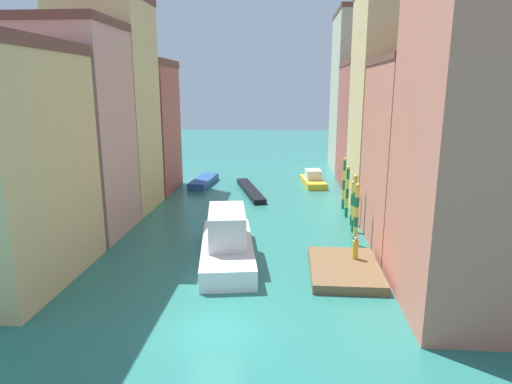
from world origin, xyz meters
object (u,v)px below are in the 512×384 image
motorboat_0 (313,180)px  motorboat_1 (204,181)px  person_on_dock (355,249)px  mooring_pole_4 (344,183)px  mooring_pole_1 (355,203)px  mooring_pole_2 (352,203)px  vaporetto_white (227,242)px  mooring_pole_0 (356,214)px  gondola_black (250,190)px  waterfront_dock (344,269)px  mooring_pole_3 (347,191)px

motorboat_0 → motorboat_1: bearing=-176.4°
motorboat_0 → person_on_dock: bearing=-86.6°
motorboat_1 → mooring_pole_4: bearing=-32.0°
mooring_pole_1 → mooring_pole_2: bearing=87.0°
vaporetto_white → mooring_pole_0: bearing=21.0°
gondola_black → mooring_pole_4: bearing=-32.0°
mooring_pole_0 → mooring_pole_4: bearing=88.3°
waterfront_dock → motorboat_0: (-0.66, 25.47, 0.35)m
waterfront_dock → motorboat_1: (-13.51, 24.66, 0.12)m
mooring_pole_1 → motorboat_0: bearing=97.6°
waterfront_dock → motorboat_0: motorboat_0 is taller
mooring_pole_1 → motorboat_0: mooring_pole_1 is taller
mooring_pole_1 → mooring_pole_4: size_ratio=0.96×
mooring_pole_2 → waterfront_dock: bearing=-99.9°
vaporetto_white → gondola_black: (-0.16, 19.33, -0.99)m
vaporetto_white → motorboat_1: vaporetto_white is taller
mooring_pole_0 → mooring_pole_3: size_ratio=1.01×
mooring_pole_0 → mooring_pole_4: mooring_pole_4 is taller
vaporetto_white → waterfront_dock: bearing=-12.6°
mooring_pole_4 → mooring_pole_2: bearing=-88.9°
waterfront_dock → mooring_pole_4: bearing=83.8°
waterfront_dock → person_on_dock: person_on_dock is taller
mooring_pole_0 → motorboat_1: 24.65m
person_on_dock → motorboat_0: person_on_dock is taller
mooring_pole_1 → vaporetto_white: 11.28m
mooring_pole_3 → motorboat_1: 19.57m
mooring_pole_1 → mooring_pole_3: mooring_pole_1 is taller
waterfront_dock → motorboat_0: 25.48m
mooring_pole_2 → motorboat_1: size_ratio=0.53×
mooring_pole_2 → gondola_black: (-9.43, 11.00, -1.66)m
person_on_dock → motorboat_1: size_ratio=0.21×
waterfront_dock → motorboat_1: 28.12m
person_on_dock → gondola_black: size_ratio=0.14×
waterfront_dock → vaporetto_white: size_ratio=0.60×
gondola_black → motorboat_1: motorboat_1 is taller
mooring_pole_0 → gondola_black: size_ratio=0.43×
mooring_pole_1 → waterfront_dock: bearing=-101.5°
mooring_pole_4 → vaporetto_white: size_ratio=0.47×
mooring_pole_4 → motorboat_1: (-15.17, 9.48, -2.09)m
mooring_pole_3 → motorboat_0: (-2.28, 13.08, -1.71)m
mooring_pole_3 → mooring_pole_1: bearing=-89.5°
mooring_pole_3 → motorboat_1: size_ratio=0.65×
mooring_pole_1 → mooring_pole_4: 7.02m
mooring_pole_1 → motorboat_0: size_ratio=0.73×
mooring_pole_2 → motorboat_1: (-15.27, 14.64, -1.54)m
mooring_pole_0 → mooring_pole_2: size_ratio=1.23×
mooring_pole_0 → motorboat_1: mooring_pole_0 is taller
mooring_pole_4 → motorboat_1: size_ratio=0.69×
mooring_pole_2 → motorboat_0: bearing=98.9°
waterfront_dock → mooring_pole_2: 10.30m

